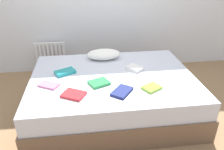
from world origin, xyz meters
TOP-DOWN VIEW (x-y plane):
  - ground_plane at (0.00, 0.00)m, footprint 8.00×8.00m
  - bed at (0.00, 0.00)m, footprint 2.00×1.50m
  - radiator at (-0.89, 1.20)m, footprint 0.49×0.04m
  - pillow at (-0.05, 0.53)m, footprint 0.47×0.30m
  - textbook_lime at (0.38, -0.37)m, footprint 0.24×0.23m
  - textbook_green at (-0.18, -0.19)m, footprint 0.26×0.24m
  - textbook_teal at (-0.57, 0.13)m, footprint 0.27×0.23m
  - textbook_white at (0.30, 0.12)m, footprint 0.23×0.24m
  - textbook_pink at (-0.74, -0.16)m, footprint 0.26×0.22m
  - textbook_navy at (0.05, -0.41)m, footprint 0.27×0.29m
  - textbook_red at (-0.46, -0.40)m, footprint 0.28×0.26m

SIDE VIEW (x-z plane):
  - ground_plane at x=0.00m, z-range 0.00..0.00m
  - bed at x=0.00m, z-range 0.00..0.50m
  - radiator at x=-0.89m, z-range 0.09..0.55m
  - textbook_pink at x=-0.74m, z-range 0.50..0.52m
  - textbook_red at x=-0.46m, z-range 0.50..0.53m
  - textbook_lime at x=0.38m, z-range 0.50..0.53m
  - textbook_navy at x=0.05m, z-range 0.50..0.53m
  - textbook_green at x=-0.18m, z-range 0.50..0.53m
  - textbook_teal at x=-0.57m, z-range 0.50..0.54m
  - textbook_white at x=0.30m, z-range 0.50..0.54m
  - pillow at x=-0.05m, z-range 0.50..0.63m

